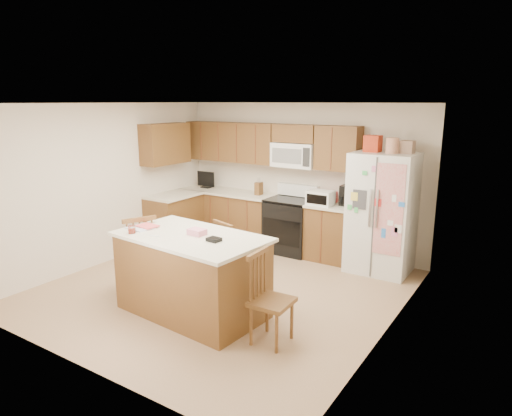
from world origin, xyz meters
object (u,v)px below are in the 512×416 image
Objects in this scene: windsor_chair_left at (138,256)px; windsor_chair_right at (270,301)px; refrigerator at (382,212)px; island at (192,274)px; windsor_chair_back at (232,258)px; stove at (290,225)px.

windsor_chair_right is at bearing -4.15° from windsor_chair_left.
island is (-1.46, -2.63, -0.42)m from refrigerator.
island is 1.74× the size of windsor_chair_left.
windsor_chair_left is at bearing 176.03° from island.
windsor_chair_right reaches higher than windsor_chair_back.
stove is at bearing 177.70° from refrigerator.
stove is 2.69m from island.
refrigerator is 3.58m from windsor_chair_left.
refrigerator reaches higher than windsor_chair_back.
windsor_chair_back is at bearing 34.81° from windsor_chair_left.
windsor_chair_right is at bearing -38.26° from windsor_chair_back.
windsor_chair_back is at bearing -85.63° from stove.
refrigerator is (1.57, -0.06, 0.45)m from stove.
windsor_chair_left is 1.09× the size of windsor_chair_back.
windsor_chair_left is at bearing -145.19° from windsor_chair_back.
stove reaches higher than windsor_chair_left.
windsor_chair_right is (1.11, -0.88, 0.00)m from windsor_chair_back.
island is at bearing -87.57° from stove.
windsor_chair_left is (-2.46, -2.56, -0.41)m from refrigerator.
refrigerator is at bearing -2.30° from stove.
windsor_chair_back is (-1.43, -1.84, -0.45)m from refrigerator.
stove is 3.05m from windsor_chair_right.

